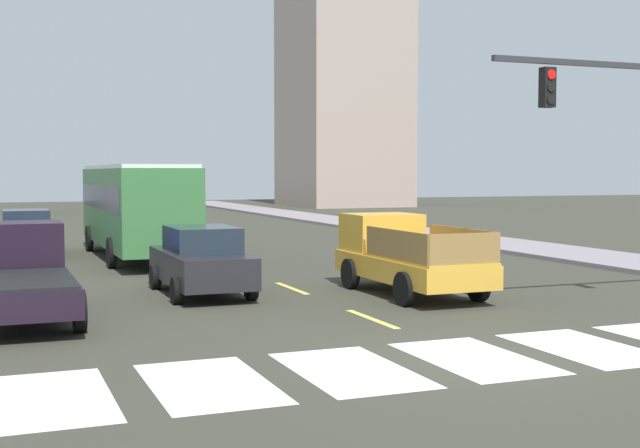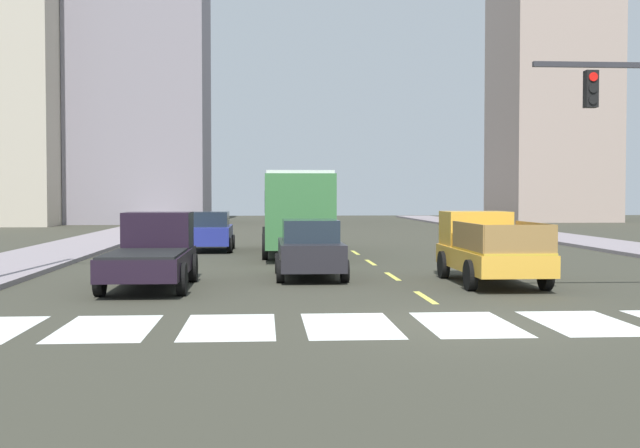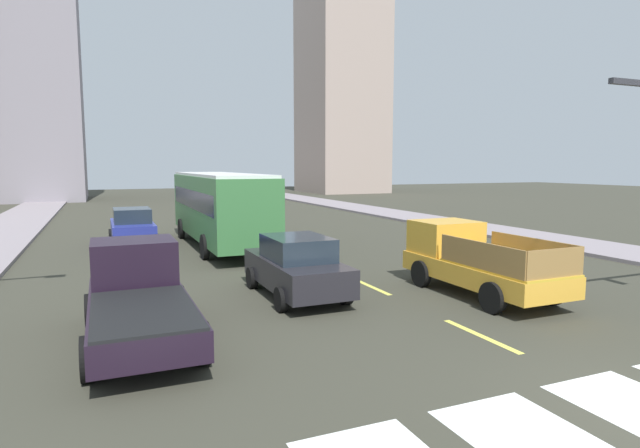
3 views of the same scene
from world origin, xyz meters
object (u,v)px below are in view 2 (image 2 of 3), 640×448
(pickup_stakebed, at_px, (487,249))
(sedan_near_left, at_px, (310,249))
(sedan_near_right, at_px, (210,231))
(city_bus, at_px, (295,207))
(pickup_dark, at_px, (152,252))

(pickup_stakebed, bearing_deg, sedan_near_left, 161.80)
(sedan_near_left, height_order, sedan_near_right, same)
(pickup_stakebed, height_order, city_bus, city_bus)
(city_bus, distance_m, sedan_near_left, 9.77)
(sedan_near_right, bearing_deg, sedan_near_left, -72.13)
(pickup_dark, bearing_deg, sedan_near_left, 23.41)
(pickup_dark, height_order, sedan_near_right, pickup_dark)
(city_bus, xyz_separation_m, sedan_near_right, (-3.63, 2.02, -1.09))
(pickup_dark, height_order, sedan_near_left, pickup_dark)
(pickup_stakebed, height_order, sedan_near_left, pickup_stakebed)
(pickup_stakebed, distance_m, pickup_dark, 9.22)
(city_bus, bearing_deg, sedan_near_left, -89.49)
(pickup_stakebed, bearing_deg, pickup_dark, -178.14)
(pickup_stakebed, xyz_separation_m, pickup_dark, (-9.21, -0.44, -0.02))
(sedan_near_right, bearing_deg, pickup_dark, -92.27)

